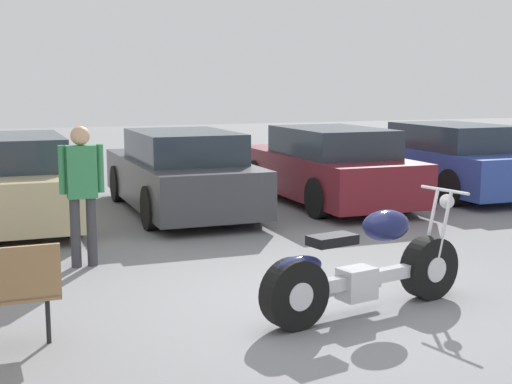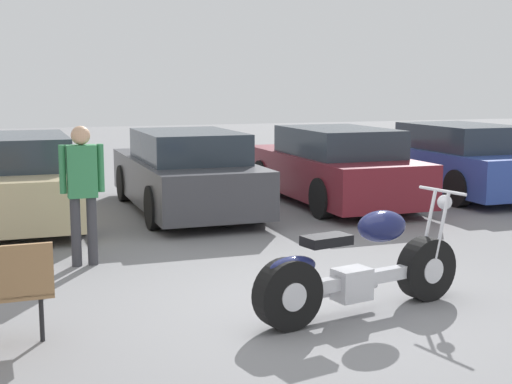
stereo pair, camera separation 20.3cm
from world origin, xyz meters
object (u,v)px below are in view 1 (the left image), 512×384
Objects in this scene: motorcycle at (365,268)px; parked_car_champagne at (10,181)px; parked_car_blue at (446,160)px; parked_car_dark_grey at (180,173)px; parked_car_maroon at (327,167)px; person_standing at (82,184)px.

parked_car_champagne reaches higher than motorcycle.
parked_car_blue is at bearing 0.93° from parked_car_champagne.
parked_car_maroon is (2.72, -0.05, 0.00)m from parked_car_dark_grey.
parked_car_dark_grey is at bearing 57.31° from person_standing.
parked_car_dark_grey and parked_car_blue have the same top height.
parked_car_dark_grey is at bearing 92.33° from motorcycle.
person_standing is (-7.47, -3.30, 0.34)m from parked_car_blue.
parked_car_maroon is 5.68m from person_standing.
person_standing is (0.70, -3.17, 0.34)m from parked_car_champagne.
motorcycle is 0.52× the size of parked_car_maroon.
parked_car_dark_grey is at bearing -0.37° from parked_car_champagne.
parked_car_maroon is 2.73m from parked_car_blue.
person_standing is at bearing -122.69° from parked_car_dark_grey.
parked_car_maroon is 2.68× the size of person_standing.
parked_car_blue is at bearing 23.84° from person_standing.
person_standing reaches higher than parked_car_champagne.
motorcycle is 3.57m from person_standing.
parked_car_champagne is 5.45m from parked_car_maroon.
person_standing is at bearing 129.80° from motorcycle.
parked_car_champagne and parked_car_dark_grey have the same top height.
parked_car_maroon is at bearing 66.85° from motorcycle.
person_standing is (-2.26, 2.71, 0.56)m from motorcycle.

